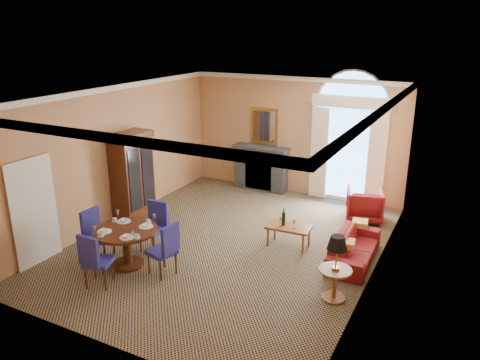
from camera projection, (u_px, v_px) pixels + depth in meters
The scene contains 12 objects.
ground at pixel (229, 244), 10.04m from camera, with size 7.50×7.50×0.00m, color #141640.
room_envelope at pixel (243, 123), 9.82m from camera, with size 6.04×7.52×3.45m.
armoire at pixel (132, 178), 11.07m from camera, with size 0.61×1.08×2.12m.
dining_table at pixel (126, 239), 8.97m from camera, with size 1.22×1.22×0.97m.
dining_chair_north at pixel (155, 223), 9.66m from camera, with size 0.48×0.49×1.03m.
dining_chair_south at pixel (94, 258), 8.20m from camera, with size 0.58×0.58×1.03m.
dining_chair_east at pixel (166, 246), 8.62m from camera, with size 0.57×0.57×1.03m.
dining_chair_west at pixel (95, 231), 9.27m from camera, with size 0.55×0.55×1.03m.
sofa at pixel (354, 248), 9.26m from camera, with size 1.85×0.72×0.54m, color maroon.
armchair at pixel (364, 205), 11.17m from camera, with size 0.83×0.86×0.78m, color maroon.
coffee_table at pixel (288, 227), 9.80m from camera, with size 0.96×0.57×0.85m.
side_table at pixel (336, 260), 7.80m from camera, with size 0.57×0.57×1.15m.
Camera 1 is at (4.37, -7.98, 4.46)m, focal length 35.00 mm.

